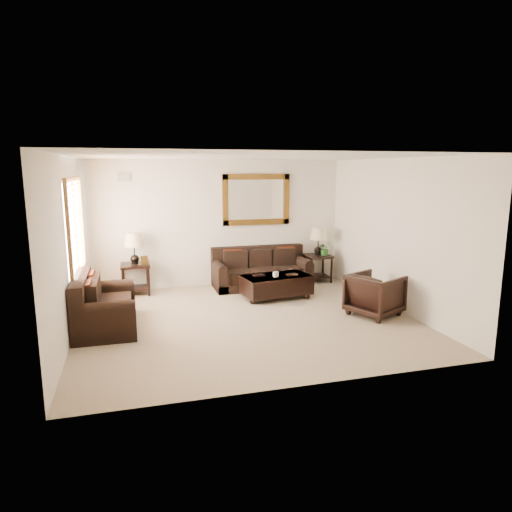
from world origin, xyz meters
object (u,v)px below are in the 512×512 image
object	(u,v)px
sofa	(261,272)
end_table_right	(318,247)
end_table_left	(135,254)
armchair	(375,292)
coffee_table	(276,284)
loveseat	(102,309)

from	to	relation	value
sofa	end_table_right	size ratio (longest dim) A/B	1.69
end_table_left	armchair	distance (m)	4.72
end_table_left	coffee_table	bearing A→B (deg)	-21.41
loveseat	armchair	bearing A→B (deg)	-97.07
end_table_right	loveseat	bearing A→B (deg)	-156.54
loveseat	end_table_left	world-z (taller)	end_table_left
loveseat	end_table_right	size ratio (longest dim) A/B	1.27
loveseat	end_table_left	size ratio (longest dim) A/B	1.24
loveseat	armchair	xyz separation A→B (m)	(4.53, -0.56, 0.08)
loveseat	end_table_left	xyz separation A→B (m)	(0.55, 1.96, 0.50)
sofa	armchair	world-z (taller)	sofa
sofa	loveseat	bearing A→B (deg)	-149.42
loveseat	sofa	bearing A→B (deg)	-59.42
sofa	armchair	distance (m)	2.79
end_table_left	armchair	size ratio (longest dim) A/B	1.55
armchair	end_table_left	bearing A→B (deg)	31.95
loveseat	end_table_left	bearing A→B (deg)	-15.80
sofa	loveseat	size ratio (longest dim) A/B	1.33
loveseat	end_table_right	world-z (taller)	end_table_right
end_table_right	armchair	distance (m)	2.56
end_table_right	end_table_left	bearing A→B (deg)	-179.88
end_table_left	end_table_right	distance (m)	3.98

